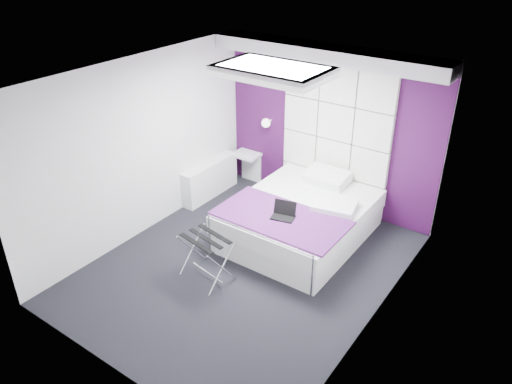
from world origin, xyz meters
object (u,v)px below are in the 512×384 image
radiator (210,179)px  luggage_rack (207,258)px  wall_lamp (267,122)px  nightstand (247,155)px  laptop (285,213)px  bed (301,218)px

radiator → luggage_rack: size_ratio=1.95×
wall_lamp → nightstand: (-0.40, -0.04, -0.67)m
nightstand → laptop: (1.70, -1.46, 0.11)m
laptop → radiator: bearing=145.5°
nightstand → laptop: size_ratio=1.47×
bed → wall_lamp: bearing=141.9°
radiator → bed: size_ratio=0.56×
radiator → luggage_rack: luggage_rack is taller
wall_lamp → bed: wall_lamp is taller
nightstand → luggage_rack: luggage_rack is taller
wall_lamp → nightstand: wall_lamp is taller
radiator → bed: bearing=-7.0°
luggage_rack → wall_lamp: bearing=117.1°
wall_lamp → luggage_rack: (0.77, -2.52, -0.92)m
radiator → wall_lamp: bearing=49.9°
wall_lamp → laptop: (1.30, -1.50, -0.56)m
nightstand → radiator: bearing=-108.4°
wall_lamp → bed: (1.27, -0.99, -0.90)m
laptop → luggage_rack: bearing=-131.4°
bed → nightstand: bearing=150.3°
radiator → laptop: size_ratio=3.91×
wall_lamp → radiator: bearing=-130.1°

